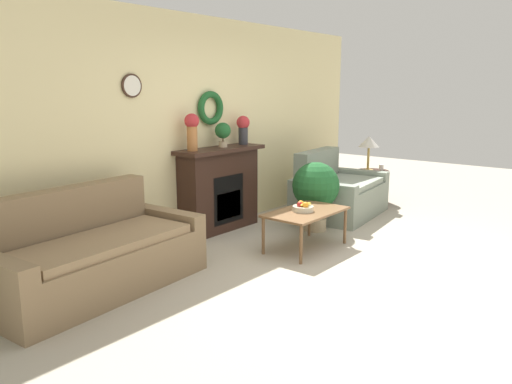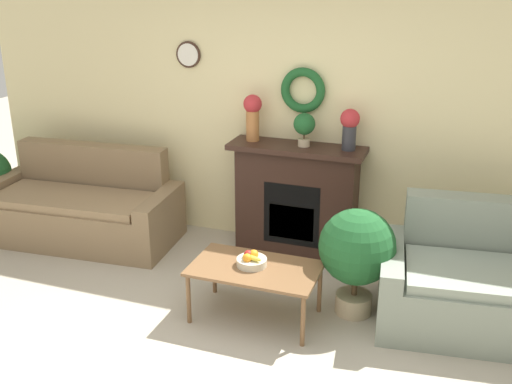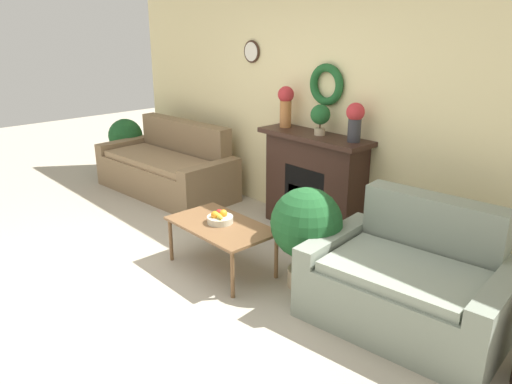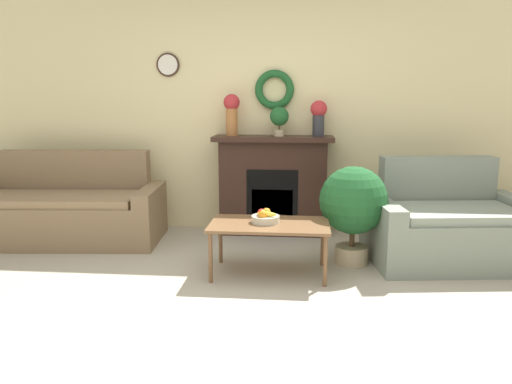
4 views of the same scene
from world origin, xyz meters
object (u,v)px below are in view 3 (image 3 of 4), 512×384
object	(u,v)px
couch_left	(168,169)
coffee_table	(221,228)
fireplace	(314,183)
potted_plant_floor_by_loveseat	(306,227)
loveseat_right	(410,284)
potted_plant_on_mantel	(320,116)
vase_on_mantel_left	(286,103)
potted_plant_floor_by_couch	(126,138)
fruit_bowl	(220,218)
vase_on_mantel_right	(355,119)

from	to	relation	value
couch_left	coffee_table	distance (m)	2.37
fireplace	potted_plant_floor_by_loveseat	bearing A→B (deg)	-51.33
loveseat_right	potted_plant_on_mantel	distance (m)	2.02
vase_on_mantel_left	potted_plant_on_mantel	xyz separation A→B (m)	(0.52, -0.02, -0.07)
potted_plant_on_mantel	potted_plant_floor_by_couch	size ratio (longest dim) A/B	0.39
loveseat_right	fruit_bowl	xyz separation A→B (m)	(-1.67, -0.51, 0.17)
coffee_table	potted_plant_floor_by_loveseat	bearing A→B (deg)	24.96
potted_plant_on_mantel	potted_plant_floor_by_loveseat	size ratio (longest dim) A/B	0.35
coffee_table	fruit_bowl	size ratio (longest dim) A/B	4.20
coffee_table	potted_plant_floor_by_couch	distance (m)	3.54
fireplace	loveseat_right	bearing A→B (deg)	-25.02
fireplace	potted_plant_floor_by_couch	bearing A→B (deg)	-172.83
vase_on_mantel_right	potted_plant_floor_by_couch	size ratio (longest dim) A/B	0.47
potted_plant_floor_by_couch	fruit_bowl	bearing A→B (deg)	-14.42
coffee_table	fireplace	bearing A→B (deg)	92.02
fireplace	couch_left	size ratio (longest dim) A/B	0.63
fireplace	vase_on_mantel_right	distance (m)	0.90
potted_plant_floor_by_couch	vase_on_mantel_left	bearing A→B (deg)	8.37
fireplace	potted_plant_floor_by_loveseat	xyz separation A→B (m)	(0.78, -0.97, 0.01)
fireplace	couch_left	world-z (taller)	fireplace
vase_on_mantel_left	vase_on_mantel_right	distance (m)	0.94
couch_left	potted_plant_floor_by_couch	xyz separation A→B (m)	(-1.21, 0.04, 0.20)
potted_plant_on_mantel	fireplace	bearing A→B (deg)	167.05
loveseat_right	coffee_table	size ratio (longest dim) A/B	1.54
coffee_table	fruit_bowl	xyz separation A→B (m)	(-0.04, 0.02, 0.09)
potted_plant_on_mantel	potted_plant_floor_by_couch	distance (m)	3.55
loveseat_right	potted_plant_floor_by_loveseat	distance (m)	0.95
coffee_table	fruit_bowl	world-z (taller)	fruit_bowl
loveseat_right	potted_plant_floor_by_couch	bearing A→B (deg)	168.83
coffee_table	potted_plant_on_mantel	world-z (taller)	potted_plant_on_mantel
coffee_table	potted_plant_on_mantel	distance (m)	1.56
fireplace	fruit_bowl	distance (m)	1.30
potted_plant_on_mantel	potted_plant_floor_by_loveseat	world-z (taller)	potted_plant_on_mantel
vase_on_mantel_left	potted_plant_floor_by_loveseat	world-z (taller)	vase_on_mantel_left
potted_plant_floor_by_couch	potted_plant_floor_by_loveseat	bearing A→B (deg)	-7.50
couch_left	vase_on_mantel_left	world-z (taller)	vase_on_mantel_left
coffee_table	potted_plant_on_mantel	size ratio (longest dim) A/B	3.21
coffee_table	couch_left	bearing A→B (deg)	159.16
fireplace	vase_on_mantel_right	bearing A→B (deg)	0.66
vase_on_mantel_left	potted_plant_floor_by_loveseat	xyz separation A→B (m)	(1.23, -0.98, -0.78)
vase_on_mantel_left	potted_plant_floor_by_couch	xyz separation A→B (m)	(-2.92, -0.43, -0.82)
fruit_bowl	potted_plant_floor_by_loveseat	xyz separation A→B (m)	(0.77, 0.32, 0.07)
vase_on_mantel_left	potted_plant_floor_by_loveseat	distance (m)	1.76
couch_left	potted_plant_floor_by_couch	bearing A→B (deg)	173.47
loveseat_right	vase_on_mantel_left	world-z (taller)	vase_on_mantel_left
coffee_table	potted_plant_floor_by_loveseat	world-z (taller)	potted_plant_floor_by_loveseat
potted_plant_on_mantel	potted_plant_floor_by_loveseat	xyz separation A→B (m)	(0.71, -0.96, -0.72)
fruit_bowl	potted_plant_on_mantel	xyz separation A→B (m)	(0.05, 1.28, 0.78)
fireplace	coffee_table	bearing A→B (deg)	-87.98
potted_plant_on_mantel	loveseat_right	bearing A→B (deg)	-25.46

